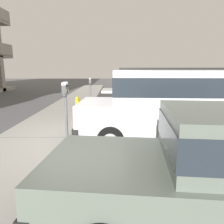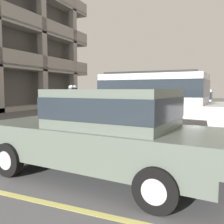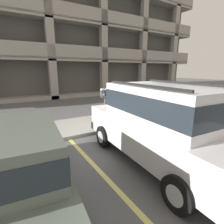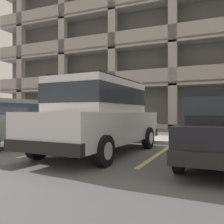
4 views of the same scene
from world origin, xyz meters
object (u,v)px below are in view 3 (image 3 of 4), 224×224
silver_suv (161,121)px  parking_meter_far (203,91)px  fire_hydrant (166,108)px  parking_meter_near (105,99)px  parking_garage (36,14)px  red_sedan (7,169)px

silver_suv → parking_meter_far: bearing=26.9°
fire_hydrant → parking_meter_near: bearing=-175.4°
silver_suv → parking_meter_near: size_ratio=3.14×
parking_garage → fire_hydrant: parking_garage is taller
silver_suv → red_sedan: 3.37m
silver_suv → parking_meter_far: silver_suv is taller
parking_meter_near → red_sedan: bearing=-140.3°
parking_meter_far → fire_hydrant: 2.59m
parking_meter_far → parking_meter_near: bearing=179.6°
parking_garage → fire_hydrant: (3.53, -13.65, -7.07)m
silver_suv → parking_garage: parking_garage is taller
parking_meter_near → silver_suv: bearing=-88.0°
red_sedan → parking_meter_near: parking_meter_near is taller
silver_suv → red_sedan: size_ratio=1.05×
parking_meter_near → parking_meter_far: bearing=-0.4°
parking_garage → parking_meter_far: bearing=-66.8°
parking_meter_near → fire_hydrant: (3.68, 0.30, -0.81)m
parking_meter_far → parking_garage: (-6.00, 13.98, 6.36)m
parking_garage → fire_hydrant: bearing=-75.5°
silver_suv → parking_garage: bearing=92.8°
red_sedan → fire_hydrant: red_sedan is taller
fire_hydrant → parking_meter_far: bearing=-7.7°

